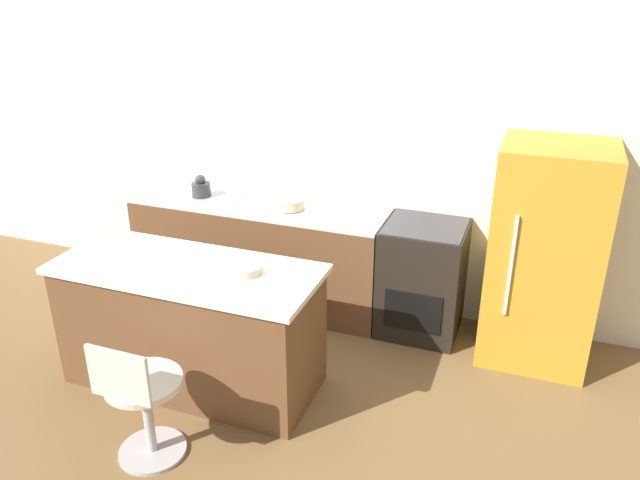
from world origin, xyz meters
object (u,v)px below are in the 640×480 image
at_px(kettle, 201,188).
at_px(mixing_bowl, 290,203).
at_px(refrigerator, 544,256).
at_px(stool_chair, 142,402).
at_px(oven_range, 422,279).

bearing_deg(kettle, mixing_bowl, 0.00).
distance_m(refrigerator, stool_chair, 2.88).
height_order(stool_chair, kettle, kettle).
xyz_separation_m(stool_chair, mixing_bowl, (0.10, 1.97, 0.55)).
bearing_deg(refrigerator, mixing_bowl, 179.31).
bearing_deg(stool_chair, oven_range, 58.67).
height_order(oven_range, stool_chair, oven_range).
xyz_separation_m(refrigerator, kettle, (-2.79, 0.02, 0.17)).
relative_size(stool_chair, kettle, 4.47).
height_order(refrigerator, kettle, refrigerator).
bearing_deg(kettle, refrigerator, -0.49).
xyz_separation_m(oven_range, mixing_bowl, (-1.11, -0.02, 0.49)).
xyz_separation_m(oven_range, refrigerator, (0.87, -0.04, 0.36)).
bearing_deg(stool_chair, mixing_bowl, 87.11).
distance_m(oven_range, mixing_bowl, 1.22).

